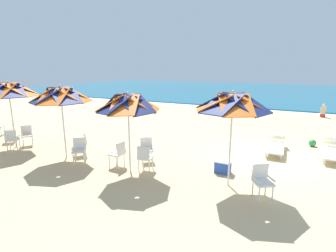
{
  "coord_description": "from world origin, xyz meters",
  "views": [
    {
      "loc": [
        0.84,
        -9.57,
        3.27
      ],
      "look_at": [
        -3.63,
        -0.75,
        1.0
      ],
      "focal_mm": 27.06,
      "sensor_mm": 36.0,
      "label": 1
    }
  ],
  "objects_px": {
    "plastic_chair_3": "(145,157)",
    "plastic_chair_6": "(12,139)",
    "plastic_chair_8": "(27,134)",
    "beach_umbrella_1": "(128,104)",
    "beach_umbrella_3": "(8,90)",
    "sun_lounger_0": "(333,151)",
    "plastic_chair_4": "(82,142)",
    "beach_ball": "(312,143)",
    "plastic_chair_0": "(262,180)",
    "plastic_chair_5": "(79,149)",
    "sun_lounger_1": "(275,145)",
    "plastic_chair_2": "(147,148)",
    "beach_umbrella_2": "(61,96)",
    "plastic_chair_7": "(11,131)",
    "beach_umbrella_0": "(233,104)",
    "beachgoer_seated": "(323,112)",
    "cooler_box": "(223,167)",
    "plastic_chair_1": "(118,153)"
  },
  "relations": [
    {
      "from": "plastic_chair_6",
      "to": "beachgoer_seated",
      "type": "bearing_deg",
      "value": 50.3
    },
    {
      "from": "plastic_chair_4",
      "to": "plastic_chair_8",
      "type": "height_order",
      "value": "same"
    },
    {
      "from": "plastic_chair_0",
      "to": "plastic_chair_6",
      "type": "distance_m",
      "value": 9.49
    },
    {
      "from": "plastic_chair_3",
      "to": "plastic_chair_5",
      "type": "distance_m",
      "value": 2.52
    },
    {
      "from": "plastic_chair_0",
      "to": "plastic_chair_6",
      "type": "relative_size",
      "value": 1.0
    },
    {
      "from": "beach_umbrella_2",
      "to": "plastic_chair_5",
      "type": "relative_size",
      "value": 3.13
    },
    {
      "from": "plastic_chair_6",
      "to": "cooler_box",
      "type": "xyz_separation_m",
      "value": [
        8.18,
        1.63,
        -0.3
      ]
    },
    {
      "from": "plastic_chair_3",
      "to": "plastic_chair_2",
      "type": "bearing_deg",
      "value": 118.44
    },
    {
      "from": "sun_lounger_1",
      "to": "beach_umbrella_0",
      "type": "bearing_deg",
      "value": -104.25
    },
    {
      "from": "beach_umbrella_0",
      "to": "beach_umbrella_1",
      "type": "xyz_separation_m",
      "value": [
        -3.06,
        -0.45,
        -0.14
      ]
    },
    {
      "from": "beach_umbrella_3",
      "to": "plastic_chair_7",
      "type": "height_order",
      "value": "beach_umbrella_3"
    },
    {
      "from": "beach_umbrella_3",
      "to": "plastic_chair_8",
      "type": "relative_size",
      "value": 3.22
    },
    {
      "from": "plastic_chair_0",
      "to": "plastic_chair_8",
      "type": "height_order",
      "value": "same"
    },
    {
      "from": "plastic_chair_0",
      "to": "beachgoer_seated",
      "type": "relative_size",
      "value": 0.94
    },
    {
      "from": "plastic_chair_5",
      "to": "sun_lounger_1",
      "type": "distance_m",
      "value": 7.48
    },
    {
      "from": "plastic_chair_3",
      "to": "plastic_chair_8",
      "type": "relative_size",
      "value": 1.0
    },
    {
      "from": "plastic_chair_4",
      "to": "sun_lounger_1",
      "type": "bearing_deg",
      "value": 29.26
    },
    {
      "from": "beach_umbrella_3",
      "to": "beachgoer_seated",
      "type": "distance_m",
      "value": 18.55
    },
    {
      "from": "plastic_chair_4",
      "to": "sun_lounger_0",
      "type": "xyz_separation_m",
      "value": [
        8.56,
        3.9,
        -0.22
      ]
    },
    {
      "from": "plastic_chair_2",
      "to": "plastic_chair_7",
      "type": "relative_size",
      "value": 1.0
    },
    {
      "from": "beach_umbrella_0",
      "to": "beachgoer_seated",
      "type": "xyz_separation_m",
      "value": [
        3.24,
        13.36,
        -2.05
      ]
    },
    {
      "from": "beach_umbrella_1",
      "to": "plastic_chair_3",
      "type": "xyz_separation_m",
      "value": [
        0.41,
        0.24,
        -1.7
      ]
    },
    {
      "from": "plastic_chair_3",
      "to": "sun_lounger_0",
      "type": "bearing_deg",
      "value": 36.9
    },
    {
      "from": "plastic_chair_8",
      "to": "plastic_chair_3",
      "type": "bearing_deg",
      "value": -1.32
    },
    {
      "from": "beach_umbrella_2",
      "to": "plastic_chair_5",
      "type": "xyz_separation_m",
      "value": [
        0.85,
        -0.15,
        -1.81
      ]
    },
    {
      "from": "plastic_chair_1",
      "to": "plastic_chair_8",
      "type": "height_order",
      "value": "same"
    },
    {
      "from": "plastic_chair_0",
      "to": "cooler_box",
      "type": "height_order",
      "value": "plastic_chair_0"
    },
    {
      "from": "sun_lounger_0",
      "to": "plastic_chair_6",
      "type": "bearing_deg",
      "value": -157.31
    },
    {
      "from": "plastic_chair_1",
      "to": "beach_umbrella_3",
      "type": "xyz_separation_m",
      "value": [
        -5.27,
        -0.18,
        1.9
      ]
    },
    {
      "from": "plastic_chair_5",
      "to": "plastic_chair_4",
      "type": "bearing_deg",
      "value": 129.7
    },
    {
      "from": "beach_umbrella_0",
      "to": "plastic_chair_7",
      "type": "height_order",
      "value": "beach_umbrella_0"
    },
    {
      "from": "plastic_chair_5",
      "to": "plastic_chair_3",
      "type": "bearing_deg",
      "value": 8.31
    },
    {
      "from": "plastic_chair_3",
      "to": "beach_umbrella_3",
      "type": "relative_size",
      "value": 0.31
    },
    {
      "from": "plastic_chair_2",
      "to": "beach_umbrella_1",
      "type": "bearing_deg",
      "value": -88.53
    },
    {
      "from": "beach_umbrella_3",
      "to": "beach_ball",
      "type": "height_order",
      "value": "beach_umbrella_3"
    },
    {
      "from": "sun_lounger_1",
      "to": "beachgoer_seated",
      "type": "relative_size",
      "value": 2.33
    },
    {
      "from": "beach_ball",
      "to": "beach_umbrella_3",
      "type": "bearing_deg",
      "value": -152.91
    },
    {
      "from": "sun_lounger_1",
      "to": "beachgoer_seated",
      "type": "distance_m",
      "value": 9.87
    },
    {
      "from": "beach_umbrella_1",
      "to": "plastic_chair_8",
      "type": "distance_m",
      "value": 5.92
    },
    {
      "from": "beach_umbrella_1",
      "to": "beach_umbrella_3",
      "type": "distance_m",
      "value": 5.88
    },
    {
      "from": "plastic_chair_3",
      "to": "plastic_chair_6",
      "type": "distance_m",
      "value": 5.93
    },
    {
      "from": "sun_lounger_0",
      "to": "plastic_chair_2",
      "type": "bearing_deg",
      "value": -150.78
    },
    {
      "from": "beach_umbrella_2",
      "to": "beach_ball",
      "type": "height_order",
      "value": "beach_umbrella_2"
    },
    {
      "from": "plastic_chair_4",
      "to": "beach_ball",
      "type": "bearing_deg",
      "value": 33.27
    },
    {
      "from": "beach_umbrella_2",
      "to": "sun_lounger_0",
      "type": "distance_m",
      "value": 10.12
    },
    {
      "from": "sun_lounger_0",
      "to": "plastic_chair_7",
      "type": "bearing_deg",
      "value": -162.34
    },
    {
      "from": "beach_ball",
      "to": "sun_lounger_0",
      "type": "bearing_deg",
      "value": -66.2
    },
    {
      "from": "plastic_chair_4",
      "to": "beach_umbrella_2",
      "type": "bearing_deg",
      "value": -124.79
    },
    {
      "from": "plastic_chair_2",
      "to": "plastic_chair_3",
      "type": "xyz_separation_m",
      "value": [
        0.44,
        -0.81,
        0.0
      ]
    },
    {
      "from": "plastic_chair_1",
      "to": "beach_ball",
      "type": "bearing_deg",
      "value": 42.98
    }
  ]
}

